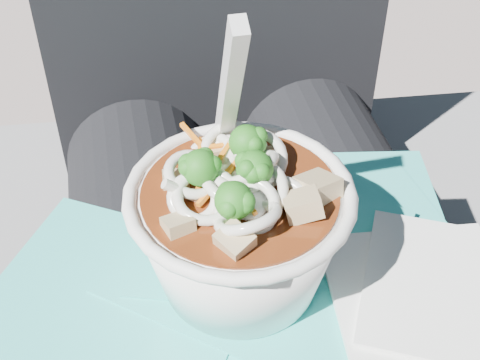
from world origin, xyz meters
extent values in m
cube|color=slate|center=(0.00, 0.15, 0.21)|extent=(1.04, 0.58, 0.42)
cylinder|color=black|center=(-0.09, 0.00, 0.49)|extent=(0.15, 0.48, 0.15)
cylinder|color=black|center=(0.09, 0.00, 0.49)|extent=(0.15, 0.48, 0.15)
cube|color=#2FC5BC|center=(0.05, 0.04, 0.56)|extent=(0.20, 0.17, 0.00)
cube|color=#2FC5BC|center=(0.07, 0.01, 0.57)|extent=(0.15, 0.15, 0.00)
cube|color=#2FC5BC|center=(-0.04, -0.06, 0.57)|extent=(0.15, 0.15, 0.00)
cube|color=#2FC5BC|center=(-0.02, -0.02, 0.57)|extent=(0.22, 0.22, 0.00)
cube|color=#2FC5BC|center=(-0.02, -0.04, 0.57)|extent=(0.21, 0.21, 0.00)
cube|color=#2FC5BC|center=(-0.13, -0.04, 0.57)|extent=(0.24, 0.23, 0.00)
cube|color=#2FC5BC|center=(-0.01, -0.01, 0.57)|extent=(0.26, 0.26, 0.00)
cube|color=#2FC5BC|center=(-0.05, -0.01, 0.58)|extent=(0.15, 0.13, 0.00)
cube|color=white|center=(0.08, -0.08, 0.58)|extent=(0.14, 0.14, 0.00)
cube|color=white|center=(0.11, -0.08, 0.58)|extent=(0.17, 0.17, 0.00)
torus|color=white|center=(-0.04, -0.03, 0.66)|extent=(0.15, 0.15, 0.01)
cylinder|color=#4E1F0B|center=(-0.04, -0.03, 0.66)|extent=(0.13, 0.13, 0.01)
torus|color=silver|center=(-0.02, -0.05, 0.66)|extent=(0.06, 0.06, 0.03)
torus|color=silver|center=(-0.03, -0.01, 0.66)|extent=(0.05, 0.05, 0.02)
torus|color=silver|center=(-0.04, 0.00, 0.66)|extent=(0.04, 0.04, 0.04)
torus|color=silver|center=(-0.03, -0.04, 0.66)|extent=(0.05, 0.06, 0.04)
torus|color=silver|center=(-0.04, -0.05, 0.67)|extent=(0.05, 0.04, 0.03)
torus|color=silver|center=(-0.03, -0.03, 0.66)|extent=(0.06, 0.06, 0.03)
torus|color=silver|center=(-0.04, -0.03, 0.67)|extent=(0.04, 0.04, 0.03)
torus|color=silver|center=(-0.03, -0.02, 0.67)|extent=(0.05, 0.05, 0.04)
torus|color=silver|center=(-0.04, -0.06, 0.67)|extent=(0.04, 0.04, 0.03)
torus|color=silver|center=(-0.06, -0.04, 0.67)|extent=(0.06, 0.06, 0.02)
torus|color=silver|center=(-0.03, 0.00, 0.66)|extent=(0.07, 0.06, 0.04)
torus|color=silver|center=(-0.02, -0.01, 0.67)|extent=(0.05, 0.05, 0.03)
torus|color=silver|center=(-0.04, -0.03, 0.66)|extent=(0.05, 0.05, 0.03)
torus|color=silver|center=(-0.05, 0.00, 0.66)|extent=(0.05, 0.05, 0.03)
torus|color=silver|center=(-0.06, -0.02, 0.67)|extent=(0.05, 0.05, 0.02)
torus|color=silver|center=(-0.07, -0.04, 0.67)|extent=(0.04, 0.04, 0.03)
cylinder|color=silver|center=(-0.07, -0.03, 0.67)|extent=(0.03, 0.01, 0.02)
cylinder|color=silver|center=(-0.03, -0.05, 0.67)|extent=(0.01, 0.03, 0.02)
cylinder|color=silver|center=(-0.03, -0.02, 0.67)|extent=(0.01, 0.03, 0.02)
cylinder|color=#6DA24E|center=(-0.03, -0.03, 0.67)|extent=(0.01, 0.01, 0.01)
sphere|color=#155C15|center=(-0.03, -0.03, 0.68)|extent=(0.02, 0.02, 0.02)
sphere|color=#155C15|center=(-0.03, -0.04, 0.68)|extent=(0.01, 0.01, 0.01)
sphere|color=#155C15|center=(-0.03, -0.03, 0.68)|extent=(0.01, 0.01, 0.01)
sphere|color=#155C15|center=(-0.02, -0.04, 0.68)|extent=(0.01, 0.01, 0.01)
sphere|color=#155C15|center=(-0.03, -0.04, 0.68)|extent=(0.01, 0.01, 0.01)
cylinder|color=#6DA24E|center=(-0.03, -0.01, 0.67)|extent=(0.01, 0.01, 0.01)
sphere|color=#155C15|center=(-0.03, -0.01, 0.68)|extent=(0.02, 0.02, 0.02)
sphere|color=#155C15|center=(-0.02, -0.01, 0.68)|extent=(0.01, 0.01, 0.01)
sphere|color=#155C15|center=(-0.02, -0.01, 0.68)|extent=(0.01, 0.01, 0.01)
sphere|color=#155C15|center=(-0.02, -0.01, 0.68)|extent=(0.01, 0.01, 0.01)
sphere|color=#155C15|center=(-0.02, 0.00, 0.68)|extent=(0.01, 0.01, 0.01)
cylinder|color=#6DA24E|center=(-0.06, -0.03, 0.67)|extent=(0.01, 0.01, 0.01)
sphere|color=#155C15|center=(-0.06, -0.03, 0.68)|extent=(0.02, 0.02, 0.02)
sphere|color=#155C15|center=(-0.07, -0.02, 0.68)|extent=(0.01, 0.01, 0.01)
sphere|color=#155C15|center=(-0.05, -0.03, 0.68)|extent=(0.01, 0.01, 0.01)
sphere|color=#155C15|center=(-0.06, -0.02, 0.68)|extent=(0.01, 0.01, 0.01)
sphere|color=#155C15|center=(-0.07, -0.03, 0.68)|extent=(0.01, 0.01, 0.01)
cylinder|color=#6DA24E|center=(-0.05, -0.06, 0.67)|extent=(0.01, 0.01, 0.01)
sphere|color=#155C15|center=(-0.05, -0.06, 0.68)|extent=(0.02, 0.02, 0.02)
sphere|color=#155C15|center=(-0.05, -0.05, 0.68)|extent=(0.01, 0.01, 0.01)
sphere|color=#155C15|center=(-0.04, -0.06, 0.68)|extent=(0.01, 0.01, 0.01)
sphere|color=#155C15|center=(-0.05, -0.07, 0.68)|extent=(0.01, 0.01, 0.01)
sphere|color=#155C15|center=(-0.04, -0.06, 0.68)|extent=(0.01, 0.01, 0.01)
cube|color=orange|center=(-0.04, 0.01, 0.67)|extent=(0.04, 0.00, 0.00)
cube|color=orange|center=(-0.05, -0.03, 0.67)|extent=(0.04, 0.04, 0.01)
cube|color=orange|center=(-0.05, -0.01, 0.67)|extent=(0.03, 0.04, 0.01)
cube|color=orange|center=(-0.05, 0.01, 0.67)|extent=(0.02, 0.05, 0.01)
cube|color=orange|center=(-0.05, 0.00, 0.67)|extent=(0.00, 0.04, 0.01)
cube|color=orange|center=(-0.04, -0.05, 0.67)|extent=(0.01, 0.03, 0.01)
cube|color=#A2865B|center=(0.01, -0.04, 0.66)|extent=(0.03, 0.03, 0.02)
cube|color=#A2865B|center=(-0.02, 0.00, 0.66)|extent=(0.02, 0.02, 0.01)
cube|color=#A2865B|center=(-0.04, 0.01, 0.66)|extent=(0.02, 0.02, 0.01)
cube|color=#A2865B|center=(-0.07, -0.01, 0.66)|extent=(0.02, 0.02, 0.01)
cube|color=#A2865B|center=(-0.08, -0.06, 0.66)|extent=(0.02, 0.02, 0.01)
cube|color=#A2865B|center=(-0.05, -0.08, 0.67)|extent=(0.03, 0.03, 0.02)
cube|color=#A2865B|center=(0.00, -0.06, 0.67)|extent=(0.03, 0.02, 0.02)
ellipsoid|color=white|center=(-0.03, -0.04, 0.66)|extent=(0.03, 0.04, 0.01)
cube|color=white|center=(-0.03, 0.00, 0.72)|extent=(0.01, 0.07, 0.12)
camera|label=1|loc=(-0.10, -0.34, 0.95)|focal=50.00mm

